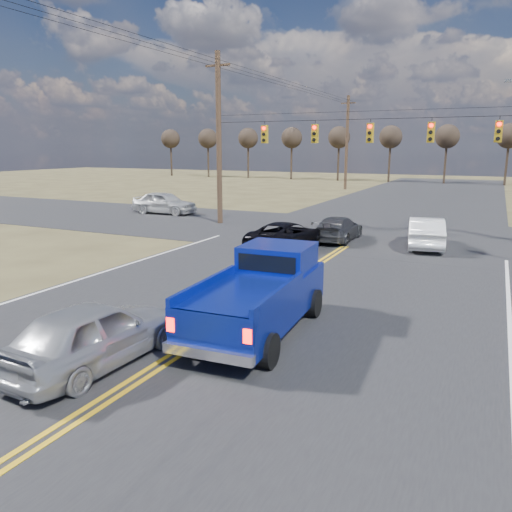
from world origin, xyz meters
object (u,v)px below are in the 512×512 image
at_px(white_car_queue, 426,233).
at_px(dgrey_car_queue, 338,229).
at_px(pickup_truck, 261,294).
at_px(silver_suv, 94,333).
at_px(black_suv, 287,236).
at_px(cross_car_west, 164,203).

distance_m(white_car_queue, dgrey_car_queue, 4.18).
height_order(pickup_truck, dgrey_car_queue, pickup_truck).
distance_m(silver_suv, black_suv, 13.37).
bearing_deg(pickup_truck, dgrey_car_queue, 94.65).
relative_size(silver_suv, cross_car_west, 0.92).
bearing_deg(black_suv, cross_car_west, -23.59).
bearing_deg(white_car_queue, cross_car_west, -23.74).
xyz_separation_m(pickup_truck, silver_suv, (-2.34, -3.36, -0.26)).
bearing_deg(black_suv, dgrey_car_queue, -107.00).
relative_size(black_suv, cross_car_west, 0.99).
xyz_separation_m(white_car_queue, cross_car_west, (-18.09, 4.66, 0.07)).
xyz_separation_m(pickup_truck, dgrey_car_queue, (-1.86, 13.10, -0.38)).
bearing_deg(silver_suv, white_car_queue, -103.14).
bearing_deg(dgrey_car_queue, pickup_truck, 97.64).
height_order(dgrey_car_queue, cross_car_west, cross_car_west).
bearing_deg(black_suv, silver_suv, 102.93).
distance_m(dgrey_car_queue, cross_car_west, 14.66).
relative_size(black_suv, dgrey_car_queue, 1.10).
height_order(pickup_truck, silver_suv, pickup_truck).
distance_m(silver_suv, dgrey_car_queue, 16.47).
bearing_deg(black_suv, pickup_truck, 117.15).
relative_size(silver_suv, dgrey_car_queue, 1.01).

